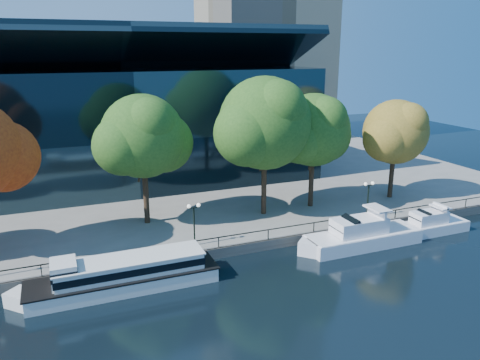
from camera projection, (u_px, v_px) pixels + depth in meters
name	position (u px, v px, depth m)	size (l,w,h in m)	color
ground	(231.00, 272.00, 40.16)	(160.00, 160.00, 0.00)	black
promenade	(148.00, 169.00, 72.49)	(90.00, 67.08, 1.00)	slate
railing	(219.00, 238.00, 42.53)	(88.20, 0.08, 0.99)	black
convention_building	(122.00, 123.00, 64.78)	(50.00, 24.57, 21.43)	black
tour_boat	(119.00, 274.00, 37.00)	(16.30, 3.64, 3.09)	silver
cruiser_near	(359.00, 235.00, 45.08)	(12.92, 3.33, 3.74)	white
cruiser_far	(428.00, 224.00, 48.42)	(9.15, 2.54, 2.99)	white
tree_2	(145.00, 138.00, 46.42)	(10.47, 8.59, 13.32)	black
tree_3	(267.00, 125.00, 48.90)	(12.22, 10.02, 14.88)	black
tree_4	(315.00, 132.00, 51.72)	(10.11, 8.29, 12.88)	black
tree_5	(397.00, 133.00, 55.14)	(9.51, 7.80, 11.84)	black
lamp_1	(194.00, 215.00, 42.41)	(1.26, 0.36, 4.03)	black
lamp_2	(369.00, 191.00, 49.31)	(1.26, 0.36, 4.03)	black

